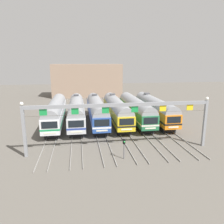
{
  "coord_description": "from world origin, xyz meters",
  "views": [
    {
      "loc": [
        -5.18,
        -39.86,
        11.54
      ],
      "look_at": [
        0.51,
        -3.34,
        2.98
      ],
      "focal_mm": 34.5,
      "sensor_mm": 36.0,
      "label": 1
    }
  ],
  "objects_px": {
    "commuter_train_blue": "(97,110)",
    "catenary_gantry": "(120,112)",
    "yard_signal_mast": "(124,145)",
    "commuter_train_yellow": "(116,109)",
    "commuter_train_orange": "(154,108)",
    "commuter_train_silver": "(76,111)",
    "commuter_train_white": "(56,111)",
    "commuter_train_green": "(136,109)"
  },
  "relations": [
    {
      "from": "yard_signal_mast",
      "to": "commuter_train_yellow",
      "type": "bearing_deg",
      "value": 83.22
    },
    {
      "from": "commuter_train_silver",
      "to": "commuter_train_orange",
      "type": "xyz_separation_m",
      "value": [
        15.25,
        0.0,
        0.0
      ]
    },
    {
      "from": "commuter_train_white",
      "to": "catenary_gantry",
      "type": "distance_m",
      "value": 16.73
    },
    {
      "from": "commuter_train_white",
      "to": "commuter_train_orange",
      "type": "relative_size",
      "value": 1.0
    },
    {
      "from": "commuter_train_yellow",
      "to": "commuter_train_blue",
      "type": "bearing_deg",
      "value": 180.0
    },
    {
      "from": "commuter_train_white",
      "to": "yard_signal_mast",
      "type": "xyz_separation_m",
      "value": [
        9.53,
        -16.02,
        -0.85
      ]
    },
    {
      "from": "commuter_train_orange",
      "to": "yard_signal_mast",
      "type": "distance_m",
      "value": 18.67
    },
    {
      "from": "commuter_train_silver",
      "to": "catenary_gantry",
      "type": "distance_m",
      "value": 14.9
    },
    {
      "from": "commuter_train_white",
      "to": "commuter_train_green",
      "type": "bearing_deg",
      "value": 0.0
    },
    {
      "from": "catenary_gantry",
      "to": "yard_signal_mast",
      "type": "xyz_separation_m",
      "value": [
        0.0,
        -2.53,
        -3.48
      ]
    },
    {
      "from": "commuter_train_silver",
      "to": "commuter_train_orange",
      "type": "height_order",
      "value": "same"
    },
    {
      "from": "commuter_train_blue",
      "to": "commuter_train_orange",
      "type": "relative_size",
      "value": 1.0
    },
    {
      "from": "commuter_train_blue",
      "to": "catenary_gantry",
      "type": "xyz_separation_m",
      "value": [
        1.91,
        -13.5,
        2.63
      ]
    },
    {
      "from": "commuter_train_white",
      "to": "commuter_train_yellow",
      "type": "height_order",
      "value": "commuter_train_yellow"
    },
    {
      "from": "commuter_train_orange",
      "to": "commuter_train_silver",
      "type": "bearing_deg",
      "value": 180.0
    },
    {
      "from": "commuter_train_blue",
      "to": "catenary_gantry",
      "type": "bearing_deg",
      "value": -81.96
    },
    {
      "from": "commuter_train_silver",
      "to": "commuter_train_blue",
      "type": "xyz_separation_m",
      "value": [
        3.81,
        0.0,
        0.0
      ]
    },
    {
      "from": "commuter_train_orange",
      "to": "catenary_gantry",
      "type": "bearing_deg",
      "value": -125.23
    },
    {
      "from": "commuter_train_green",
      "to": "catenary_gantry",
      "type": "height_order",
      "value": "catenary_gantry"
    },
    {
      "from": "commuter_train_orange",
      "to": "commuter_train_white",
      "type": "bearing_deg",
      "value": -179.99
    },
    {
      "from": "yard_signal_mast",
      "to": "commuter_train_blue",
      "type": "bearing_deg",
      "value": 96.78
    },
    {
      "from": "commuter_train_white",
      "to": "commuter_train_orange",
      "type": "bearing_deg",
      "value": 0.01
    },
    {
      "from": "commuter_train_yellow",
      "to": "catenary_gantry",
      "type": "bearing_deg",
      "value": -98.04
    },
    {
      "from": "commuter_train_green",
      "to": "catenary_gantry",
      "type": "bearing_deg",
      "value": -112.97
    },
    {
      "from": "commuter_train_blue",
      "to": "catenary_gantry",
      "type": "relative_size",
      "value": 0.74
    },
    {
      "from": "commuter_train_silver",
      "to": "catenary_gantry",
      "type": "bearing_deg",
      "value": -67.03
    },
    {
      "from": "commuter_train_silver",
      "to": "catenary_gantry",
      "type": "relative_size",
      "value": 0.74
    },
    {
      "from": "commuter_train_blue",
      "to": "commuter_train_green",
      "type": "xyz_separation_m",
      "value": [
        7.63,
        -0.0,
        -0.0
      ]
    },
    {
      "from": "commuter_train_green",
      "to": "yard_signal_mast",
      "type": "height_order",
      "value": "commuter_train_green"
    },
    {
      "from": "commuter_train_silver",
      "to": "commuter_train_yellow",
      "type": "relative_size",
      "value": 1.0
    },
    {
      "from": "commuter_train_yellow",
      "to": "commuter_train_orange",
      "type": "distance_m",
      "value": 7.63
    },
    {
      "from": "commuter_train_white",
      "to": "catenary_gantry",
      "type": "xyz_separation_m",
      "value": [
        9.53,
        -13.49,
        2.63
      ]
    },
    {
      "from": "yard_signal_mast",
      "to": "commuter_train_silver",
      "type": "bearing_deg",
      "value": 109.64
    },
    {
      "from": "commuter_train_green",
      "to": "commuter_train_orange",
      "type": "relative_size",
      "value": 1.0
    },
    {
      "from": "commuter_train_yellow",
      "to": "yard_signal_mast",
      "type": "relative_size",
      "value": 6.89
    },
    {
      "from": "commuter_train_silver",
      "to": "commuter_train_blue",
      "type": "distance_m",
      "value": 3.81
    },
    {
      "from": "commuter_train_orange",
      "to": "yard_signal_mast",
      "type": "height_order",
      "value": "commuter_train_orange"
    },
    {
      "from": "commuter_train_blue",
      "to": "commuter_train_yellow",
      "type": "bearing_deg",
      "value": 0.0
    },
    {
      "from": "commuter_train_blue",
      "to": "commuter_train_yellow",
      "type": "xyz_separation_m",
      "value": [
        3.81,
        0.0,
        0.0
      ]
    },
    {
      "from": "commuter_train_blue",
      "to": "commuter_train_silver",
      "type": "bearing_deg",
      "value": 180.0
    },
    {
      "from": "commuter_train_silver",
      "to": "yard_signal_mast",
      "type": "height_order",
      "value": "commuter_train_silver"
    },
    {
      "from": "catenary_gantry",
      "to": "yard_signal_mast",
      "type": "distance_m",
      "value": 4.3
    }
  ]
}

